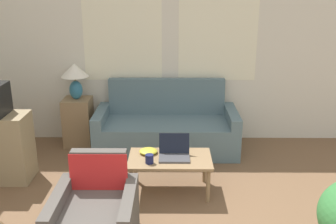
# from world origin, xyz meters

# --- Properties ---
(wall_back) EXTENTS (6.35, 0.06, 2.60)m
(wall_back) POSITION_xyz_m (-0.00, 3.80, 1.31)
(wall_back) COLOR silver
(wall_back) RESTS_ON ground_plane
(couch) EXTENTS (1.93, 0.84, 0.94)m
(couch) POSITION_xyz_m (-0.13, 3.37, 0.28)
(couch) COLOR slate
(couch) RESTS_ON ground_plane
(armchair) EXTENTS (0.70, 0.80, 0.79)m
(armchair) POSITION_xyz_m (-0.72, 1.18, 0.26)
(armchair) COLOR #514C47
(armchair) RESTS_ON ground_plane
(side_table) EXTENTS (0.38, 0.38, 0.68)m
(side_table) POSITION_xyz_m (-1.39, 3.50, 0.34)
(side_table) COLOR #937551
(side_table) RESTS_ON ground_plane
(table_lamp) EXTENTS (0.38, 0.38, 0.50)m
(table_lamp) POSITION_xyz_m (-1.39, 3.50, 1.03)
(table_lamp) COLOR teal
(table_lamp) RESTS_ON side_table
(coffee_table) EXTENTS (0.91, 0.56, 0.41)m
(coffee_table) POSITION_xyz_m (-0.08, 2.15, 0.36)
(coffee_table) COLOR #8E704C
(coffee_table) RESTS_ON ground_plane
(laptop) EXTENTS (0.33, 0.29, 0.24)m
(laptop) POSITION_xyz_m (-0.03, 2.17, 0.46)
(laptop) COLOR #47474C
(laptop) RESTS_ON coffee_table
(cup_navy) EXTENTS (0.09, 0.09, 0.10)m
(cup_navy) POSITION_xyz_m (-0.29, 2.01, 0.46)
(cup_navy) COLOR #191E4C
(cup_navy) RESTS_ON coffee_table
(snack_bowl) EXTENTS (0.20, 0.20, 0.05)m
(snack_bowl) POSITION_xyz_m (-0.32, 2.27, 0.44)
(snack_bowl) COLOR gold
(snack_bowl) RESTS_ON coffee_table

